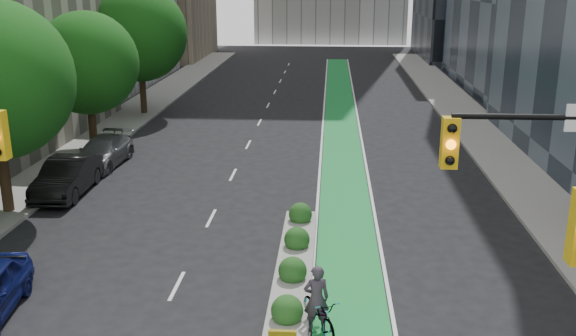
# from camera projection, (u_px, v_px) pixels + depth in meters

# --- Properties ---
(sidewalk_left) EXTENTS (3.60, 90.00, 0.15)m
(sidewalk_left) POSITION_uv_depth(u_px,v_px,m) (99.00, 137.00, 39.18)
(sidewalk_left) COLOR gray
(sidewalk_left) RESTS_ON ground
(sidewalk_right) EXTENTS (3.60, 90.00, 0.15)m
(sidewalk_right) POSITION_uv_depth(u_px,v_px,m) (492.00, 143.00, 37.65)
(sidewalk_right) COLOR gray
(sidewalk_right) RESTS_ON ground
(bike_lane_paint) EXTENTS (2.20, 70.00, 0.01)m
(bike_lane_paint) POSITION_uv_depth(u_px,v_px,m) (341.00, 124.00, 43.02)
(bike_lane_paint) COLOR #198B39
(bike_lane_paint) RESTS_ON ground
(tree_midfar) EXTENTS (5.60, 5.60, 7.76)m
(tree_midfar) POSITION_uv_depth(u_px,v_px,m) (87.00, 63.00, 34.86)
(tree_midfar) COLOR black
(tree_midfar) RESTS_ON ground
(tree_far) EXTENTS (6.60, 6.60, 9.00)m
(tree_far) POSITION_uv_depth(u_px,v_px,m) (139.00, 34.00, 44.21)
(tree_far) COLOR black
(tree_far) RESTS_ON ground
(median_planter) EXTENTS (1.20, 10.26, 1.10)m
(median_planter) POSITION_uv_depth(u_px,v_px,m) (294.00, 265.00, 21.08)
(median_planter) COLOR gray
(median_planter) RESTS_ON ground
(bicycle) EXTENTS (1.53, 2.19, 1.09)m
(bicycle) POSITION_uv_depth(u_px,v_px,m) (319.00, 313.00, 17.71)
(bicycle) COLOR gray
(bicycle) RESTS_ON ground
(cyclist) EXTENTS (0.81, 0.62, 1.98)m
(cyclist) POSITION_uv_depth(u_px,v_px,m) (316.00, 299.00, 17.57)
(cyclist) COLOR #37303A
(cyclist) RESTS_ON ground
(parked_car_left_mid) EXTENTS (1.90, 5.06, 1.65)m
(parked_car_left_mid) POSITION_uv_depth(u_px,v_px,m) (67.00, 177.00, 28.83)
(parked_car_left_mid) COLOR black
(parked_car_left_mid) RESTS_ON ground
(parked_car_left_far) EXTENTS (2.31, 5.14, 1.46)m
(parked_car_left_far) POSITION_uv_depth(u_px,v_px,m) (103.00, 152.00, 33.30)
(parked_car_left_far) COLOR #5A5C5F
(parked_car_left_far) RESTS_ON ground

